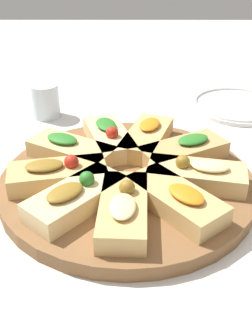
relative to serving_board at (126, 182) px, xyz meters
name	(u,v)px	position (x,y,z in m)	size (l,w,h in m)	color
ground_plane	(126,188)	(0.00, 0.00, -0.01)	(3.00, 3.00, 0.00)	silver
serving_board	(126,182)	(0.00, 0.00, 0.00)	(0.44, 0.44, 0.02)	brown
focaccia_slice_0	(122,209)	(0.12, -0.01, 0.03)	(0.16, 0.08, 0.05)	tan
focaccia_slice_1	(175,199)	(0.09, 0.07, 0.03)	(0.17, 0.15, 0.04)	tan
focaccia_slice_2	(196,174)	(0.02, 0.12, 0.03)	(0.10, 0.17, 0.05)	#DBB775
focaccia_slice_3	(183,151)	(-0.06, 0.10, 0.03)	(0.14, 0.17, 0.04)	tan
focaccia_slice_4	(146,138)	(-0.11, 0.04, 0.03)	(0.17, 0.12, 0.04)	tan
focaccia_slice_5	(108,137)	(-0.11, -0.04, 0.03)	(0.17, 0.11, 0.05)	#E5C689
focaccia_slice_6	(70,151)	(-0.06, -0.10, 0.03)	(0.14, 0.17, 0.04)	#DBB775
focaccia_slice_7	(56,174)	(0.02, -0.12, 0.03)	(0.10, 0.17, 0.05)	tan
focaccia_slice_8	(75,197)	(0.09, -0.08, 0.03)	(0.17, 0.16, 0.05)	#E5C689
plate_left	(238,105)	(-0.36, 0.28, 0.00)	(0.24, 0.24, 0.02)	white
water_glass	(45,101)	(-0.31, -0.19, 0.03)	(0.07, 0.07, 0.08)	silver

